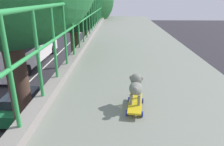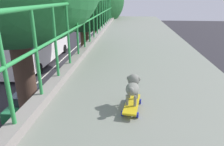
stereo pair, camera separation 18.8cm
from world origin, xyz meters
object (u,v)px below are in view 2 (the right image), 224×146
Objects in this scene: small_dog at (133,86)px; toy_skateboard at (132,104)px; car_green_fifth at (33,100)px; city_bus at (39,44)px.

toy_skateboard is at bearing -93.78° from small_dog.
small_dog is (5.60, -7.93, 4.63)m from car_green_fifth.
car_green_fifth is at bearing 125.20° from small_dog.
car_green_fifth is 10.71m from toy_skateboard.
city_bus reaches higher than car_green_fifth.
toy_skateboard is 0.24m from small_dog.
small_dog reaches higher than car_green_fifth.
small_dog is (9.09, -17.23, 3.43)m from city_bus.
car_green_fifth is at bearing -69.42° from city_bus.
city_bus is at bearing 117.81° from small_dog.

